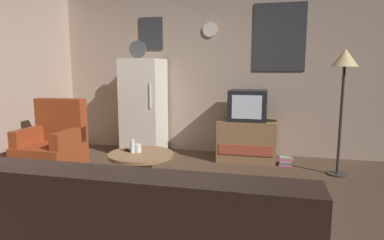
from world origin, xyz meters
TOP-DOWN VIEW (x-y plane):
  - ground_plane at (0.00, 0.00)m, footprint 12.00×12.00m
  - wall_with_art at (0.01, 2.45)m, footprint 5.20×0.12m
  - fridge at (-1.00, 2.04)m, footprint 0.60×0.62m
  - tv_stand at (0.63, 2.01)m, footprint 0.84×0.53m
  - crt_tv at (0.63, 2.01)m, footprint 0.54×0.51m
  - standing_lamp at (1.81, 1.58)m, footprint 0.32×0.32m
  - coffee_table at (-0.43, 0.50)m, footprint 0.72×0.72m
  - wine_glass at (-0.53, 0.50)m, footprint 0.05×0.05m
  - mug_ceramic_white at (-0.48, 0.54)m, footprint 0.08×0.08m
  - remote_control at (-0.57, 0.55)m, footprint 0.16×0.08m
  - armchair at (-1.74, 0.76)m, footprint 0.68×0.68m
  - book_stack at (1.18, 1.87)m, footprint 0.22×0.16m

SIDE VIEW (x-z plane):
  - ground_plane at x=0.00m, z-range 0.00..0.00m
  - book_stack at x=1.18m, z-range 0.00..0.12m
  - coffee_table at x=-0.43m, z-range 0.00..0.42m
  - tv_stand at x=0.63m, z-range 0.00..0.60m
  - armchair at x=-1.74m, z-range -0.14..0.82m
  - remote_control at x=-0.57m, z-range 0.42..0.44m
  - mug_ceramic_white at x=-0.48m, z-range 0.42..0.51m
  - wine_glass at x=-0.53m, z-range 0.42..0.57m
  - fridge at x=-1.00m, z-range -0.13..1.64m
  - crt_tv at x=0.63m, z-range 0.60..1.04m
  - wall_with_art at x=0.01m, z-range 0.01..2.67m
  - standing_lamp at x=1.81m, z-range 0.56..2.15m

